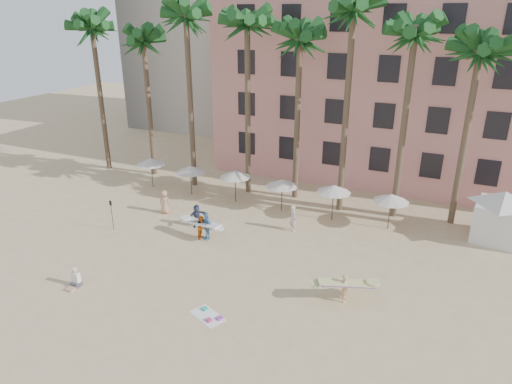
{
  "coord_description": "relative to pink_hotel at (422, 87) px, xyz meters",
  "views": [
    {
      "loc": [
        10.39,
        -17.61,
        14.34
      ],
      "look_at": [
        -0.23,
        6.0,
        4.0
      ],
      "focal_mm": 32.0,
      "sensor_mm": 36.0,
      "label": 1
    }
  ],
  "objects": [
    {
      "name": "carrier_yellow",
      "position": [
        -0.68,
        -23.15,
        -7.09
      ],
      "size": [
        2.95,
        2.01,
        1.56
      ],
      "color": "tan",
      "rests_on": "ground"
    },
    {
      "name": "cabana",
      "position": [
        6.91,
        -12.16,
        -5.93
      ],
      "size": [
        5.15,
        5.15,
        3.5
      ],
      "color": "silver",
      "rests_on": "ground"
    },
    {
      "name": "carrier_white",
      "position": [
        -11.22,
        -20.01,
        -7.12
      ],
      "size": [
        2.95,
        1.25,
        1.62
      ],
      "color": "orange",
      "rests_on": "ground"
    },
    {
      "name": "beachgoers",
      "position": [
        -11.87,
        -18.38,
        -7.1
      ],
      "size": [
        10.71,
        4.46,
        1.91
      ],
      "color": "beige",
      "rests_on": "ground"
    },
    {
      "name": "pink_hotel",
      "position": [
        0.0,
        0.0,
        0.0
      ],
      "size": [
        35.0,
        14.0,
        16.0
      ],
      "primitive_type": "cube",
      "color": "#DC8E86",
      "rests_on": "ground"
    },
    {
      "name": "seated_man",
      "position": [
        -14.68,
        -27.97,
        -7.62
      ],
      "size": [
        0.49,
        0.85,
        1.11
      ],
      "color": "#3F3F4C",
      "rests_on": "ground"
    },
    {
      "name": "palm_row",
      "position": [
        -6.49,
        -11.0,
        4.97
      ],
      "size": [
        44.4,
        5.4,
        16.3
      ],
      "color": "brown",
      "rests_on": "ground"
    },
    {
      "name": "paddle",
      "position": [
        -17.52,
        -21.49,
        -6.59
      ],
      "size": [
        0.18,
        0.04,
        2.23
      ],
      "color": "black",
      "rests_on": "ground"
    },
    {
      "name": "umbrella_row",
      "position": [
        -10.0,
        -13.5,
        -5.67
      ],
      "size": [
        22.5,
        2.7,
        2.73
      ],
      "color": "#332B23",
      "rests_on": "ground"
    },
    {
      "name": "beach_towel",
      "position": [
        -6.59,
        -27.25,
        -7.97
      ],
      "size": [
        2.05,
        1.65,
        0.14
      ],
      "color": "white",
      "rests_on": "ground"
    },
    {
      "name": "ground",
      "position": [
        -7.0,
        -26.0,
        -8.0
      ],
      "size": [
        120.0,
        120.0,
        0.0
      ],
      "primitive_type": "plane",
      "color": "#D1B789",
      "rests_on": "ground"
    }
  ]
}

